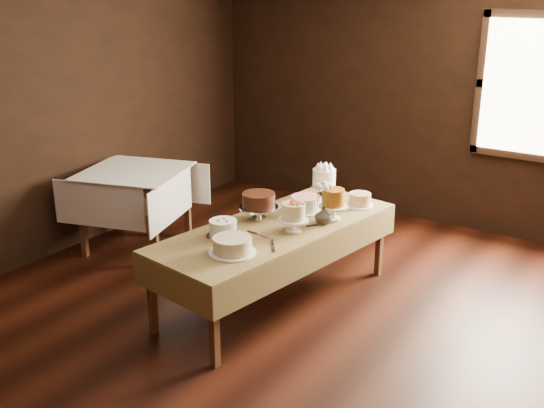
{
  "coord_description": "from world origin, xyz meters",
  "views": [
    {
      "loc": [
        2.67,
        -3.76,
        2.62
      ],
      "look_at": [
        0.0,
        0.2,
        0.95
      ],
      "focal_mm": 42.9,
      "sensor_mm": 36.0,
      "label": 1
    }
  ],
  "objects": [
    {
      "name": "cake_speckled",
      "position": [
        0.26,
        1.22,
        0.74
      ],
      "size": [
        0.28,
        0.28,
        0.12
      ],
      "color": "white",
      "rests_on": "display_table"
    },
    {
      "name": "wall_back",
      "position": [
        0.0,
        3.0,
        1.4
      ],
      "size": [
        5.0,
        0.02,
        2.8
      ],
      "primitive_type": "cube",
      "color": "black",
      "rests_on": "ground"
    },
    {
      "name": "cake_server_c",
      "position": [
        -0.08,
        0.67,
        0.69
      ],
      "size": [
        0.04,
        0.24,
        0.01
      ],
      "primitive_type": "cube",
      "rotation": [
        0.0,
        0.0,
        1.5
      ],
      "color": "silver",
      "rests_on": "display_table"
    },
    {
      "name": "cake_flowers",
      "position": [
        0.1,
        0.36,
        0.8
      ],
      "size": [
        0.25,
        0.25,
        0.25
      ],
      "color": "white",
      "rests_on": "display_table"
    },
    {
      "name": "cake_server_e",
      "position": [
        -0.36,
        0.18,
        0.69
      ],
      "size": [
        0.2,
        0.18,
        0.01
      ],
      "primitive_type": "cube",
      "rotation": [
        0.0,
        0.0,
        -0.72
      ],
      "color": "silver",
      "rests_on": "display_table"
    },
    {
      "name": "cake_lattice",
      "position": [
        -0.07,
        0.84,
        0.75
      ],
      "size": [
        0.33,
        0.33,
        0.12
      ],
      "color": "white",
      "rests_on": "display_table"
    },
    {
      "name": "cake_server_b",
      "position": [
        0.16,
        -0.03,
        0.69
      ],
      "size": [
        0.16,
        0.21,
        0.01
      ],
      "primitive_type": "cube",
      "rotation": [
        0.0,
        0.0,
        -0.93
      ],
      "color": "silver",
      "rests_on": "display_table"
    },
    {
      "name": "cake_server_d",
      "position": [
        0.23,
        0.64,
        0.69
      ],
      "size": [
        0.16,
        0.21,
        0.01
      ],
      "primitive_type": "cube",
      "rotation": [
        0.0,
        0.0,
        0.96
      ],
      "color": "silver",
      "rests_on": "display_table"
    },
    {
      "name": "flower_bouquet",
      "position": [
        0.21,
        0.64,
        0.96
      ],
      "size": [
        0.14,
        0.14,
        0.2
      ],
      "primitive_type": null,
      "color": "white",
      "rests_on": "flower_vase"
    },
    {
      "name": "cake_server_a",
      "position": [
        -0.04,
        0.13,
        0.69
      ],
      "size": [
        0.24,
        0.06,
        0.01
      ],
      "primitive_type": "cube",
      "rotation": [
        0.0,
        0.0,
        -0.14
      ],
      "color": "silver",
      "rests_on": "display_table"
    },
    {
      "name": "side_table",
      "position": [
        -1.93,
        0.6,
        0.71
      ],
      "size": [
        1.2,
        1.2,
        0.81
      ],
      "rotation": [
        0.0,
        0.0,
        0.31
      ],
      "color": "#462712",
      "rests_on": "ground"
    },
    {
      "name": "cake_swirl",
      "position": [
        -0.3,
        -0.04,
        0.75
      ],
      "size": [
        0.3,
        0.3,
        0.14
      ],
      "color": "silver",
      "rests_on": "display_table"
    },
    {
      "name": "flower_vase",
      "position": [
        0.21,
        0.64,
        0.76
      ],
      "size": [
        0.14,
        0.14,
        0.15
      ],
      "primitive_type": "imported",
      "rotation": [
        0.0,
        0.0,
        3.15
      ],
      "color": "#2D2823",
      "rests_on": "display_table"
    },
    {
      "name": "cake_chocolate",
      "position": [
        -0.3,
        0.44,
        0.8
      ],
      "size": [
        0.33,
        0.33,
        0.24
      ],
      "color": "silver",
      "rests_on": "display_table"
    },
    {
      "name": "wall_left",
      "position": [
        -2.5,
        0.0,
        1.4
      ],
      "size": [
        0.02,
        6.0,
        2.8
      ],
      "primitive_type": "cube",
      "color": "black",
      "rests_on": "ground"
    },
    {
      "name": "cake_caramel",
      "position": [
        0.23,
        0.78,
        0.81
      ],
      "size": [
        0.26,
        0.26,
        0.28
      ],
      "color": "white",
      "rests_on": "display_table"
    },
    {
      "name": "floor",
      "position": [
        0.0,
        0.0,
        0.0
      ],
      "size": [
        5.0,
        6.0,
        0.01
      ],
      "primitive_type": "cube",
      "color": "black",
      "rests_on": "ground"
    },
    {
      "name": "window",
      "position": [
        1.3,
        2.94,
        1.6
      ],
      "size": [
        1.1,
        0.05,
        1.3
      ],
      "primitive_type": "cube",
      "color": "#FFEABF",
      "rests_on": "wall_back"
    },
    {
      "name": "cake_meringue",
      "position": [
        -0.14,
        1.28,
        0.81
      ],
      "size": [
        0.3,
        0.3,
        0.27
      ],
      "color": "silver",
      "rests_on": "display_table"
    },
    {
      "name": "cake_cream",
      "position": [
        -0.05,
        -0.26,
        0.75
      ],
      "size": [
        0.36,
        0.36,
        0.12
      ],
      "color": "white",
      "rests_on": "display_table"
    },
    {
      "name": "display_table",
      "position": [
        -0.09,
        0.39,
        0.64
      ],
      "size": [
        1.19,
        2.33,
        0.69
      ],
      "rotation": [
        0.0,
        0.0,
        -0.15
      ],
      "color": "#462712",
      "rests_on": "ground"
    }
  ]
}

